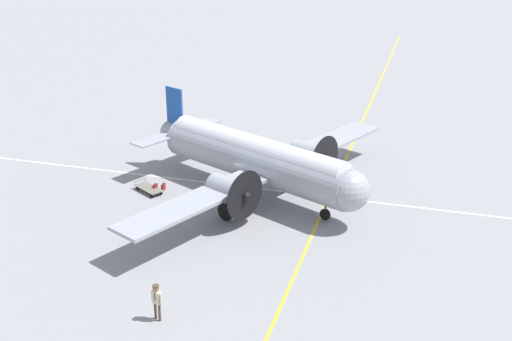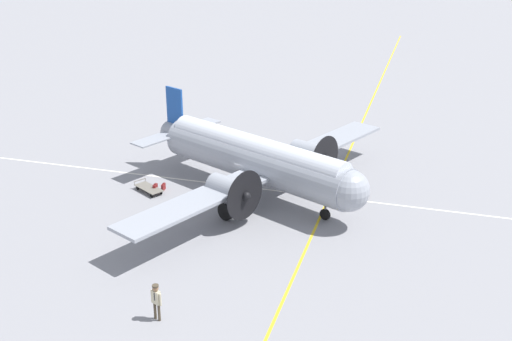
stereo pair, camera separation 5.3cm
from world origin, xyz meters
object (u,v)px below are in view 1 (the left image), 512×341
Objects in this scene: suitcase_near_door at (155,188)px; baggage_cart at (149,188)px; airliner_main at (261,160)px; suitcase_upright_spare at (163,187)px; traffic_cone at (181,206)px; crew_foreground at (157,298)px.

suitcase_near_door is 0.24× the size of baggage_cart.
suitcase_near_door is (-1.25, 7.07, -2.31)m from airliner_main.
suitcase_near_door reaches higher than baggage_cart.
suitcase_upright_spare is (0.38, -0.42, -0.04)m from suitcase_near_door.
airliner_main is 7.93m from baggage_cart.
airliner_main is 44.75× the size of traffic_cone.
baggage_cart reaches higher than traffic_cone.
suitcase_upright_spare is (-0.87, 6.64, -2.35)m from airliner_main.
airliner_main is 40.04× the size of suitcase_near_door.
suitcase_upright_spare is 1.00m from baggage_cart.
airliner_main is 7.10m from suitcase_upright_spare.
airliner_main is 11.97× the size of crew_foreground.
baggage_cart is (-0.58, 0.81, 0.05)m from suitcase_upright_spare.
suitcase_near_door is 0.44m from baggage_cart.
suitcase_near_door is at bearing 58.42° from baggage_cart.
airliner_main is at bearing -79.94° from suitcase_near_door.
airliner_main reaches higher than traffic_cone.
suitcase_near_door is at bearing 52.19° from traffic_cone.
airliner_main reaches higher than baggage_cart.
traffic_cone reaches higher than suitcase_upright_spare.
airliner_main is 7.54m from suitcase_near_door.
baggage_cart is at bearing 58.40° from traffic_cone.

